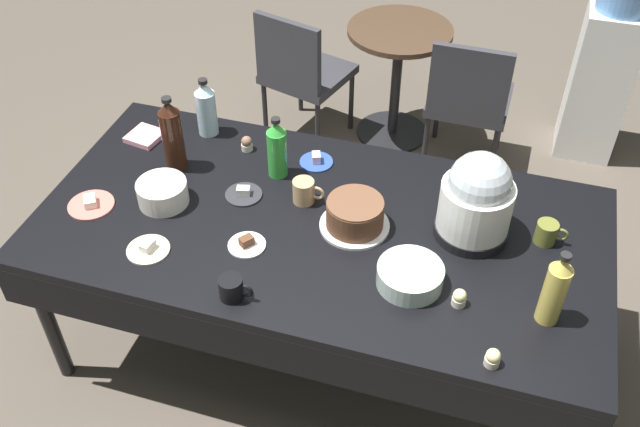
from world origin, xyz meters
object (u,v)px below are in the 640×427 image
coffee_mug_tan (304,191)px  soda_bottle_cola (172,136)px  cupcake_berry (247,144)px  dessert_plate_white (247,244)px  potluck_table (320,235)px  slow_cooker (477,199)px  ceramic_snack_bowl (163,193)px  dessert_plate_charcoal (244,194)px  coffee_mug_olive (547,233)px  water_cooler (606,61)px  soda_bottle_water (206,109)px  dessert_plate_cobalt (316,161)px  cupcake_lemon (493,358)px  soda_bottle_ginger_ale (555,290)px  round_cafe_table (398,63)px  dessert_plate_coral (91,204)px  frosted_layer_cake (355,215)px  coffee_mug_black (232,288)px  maroon_chair_right (469,97)px  soda_bottle_lime_soda (277,149)px  cupcake_vanilla (459,298)px  glass_salad_bowl (410,276)px  dessert_plate_cream (148,249)px  maroon_chair_left (301,70)px

coffee_mug_tan → soda_bottle_cola: bearing=174.5°
cupcake_berry → coffee_mug_tan: (0.34, -0.25, 0.02)m
dessert_plate_white → potluck_table: bearing=41.7°
soda_bottle_cola → slow_cooker: bearing=-2.3°
ceramic_snack_bowl → dessert_plate_charcoal: ceramic_snack_bowl is taller
soda_bottle_cola → coffee_mug_olive: size_ratio=2.82×
ceramic_snack_bowl → water_cooler: 2.63m
soda_bottle_water → dessert_plate_cobalt: bearing=-7.8°
soda_bottle_water → water_cooler: 2.31m
cupcake_lemon → soda_bottle_ginger_ale: size_ratio=0.22×
round_cafe_table → soda_bottle_ginger_ale: bearing=-64.6°
dessert_plate_coral → soda_bottle_ginger_ale: bearing=-1.9°
soda_bottle_ginger_ale → potluck_table: bearing=165.3°
coffee_mug_tan → dessert_plate_charcoal: bearing=-170.9°
round_cafe_table → frosted_layer_cake: bearing=-83.8°
frosted_layer_cake → coffee_mug_black: bearing=-123.6°
cupcake_lemon → coffee_mug_black: (-0.89, 0.02, 0.01)m
maroon_chair_right → coffee_mug_black: bearing=-106.7°
cupcake_lemon → soda_bottle_lime_soda: (-0.97, 0.71, 0.10)m
cupcake_berry → coffee_mug_tan: size_ratio=0.52×
dessert_plate_coral → cupcake_lemon: cupcake_lemon is taller
ceramic_snack_bowl → cupcake_berry: ceramic_snack_bowl is taller
ceramic_snack_bowl → cupcake_vanilla: size_ratio=2.97×
soda_bottle_lime_soda → soda_bottle_ginger_ale: bearing=-22.6°
glass_salad_bowl → dessert_plate_cream: bearing=-172.7°
slow_cooker → cupcake_lemon: slow_cooker is taller
frosted_layer_cake → cupcake_vanilla: size_ratio=4.01×
water_cooler → maroon_chair_right: bearing=-148.0°
glass_salad_bowl → ceramic_snack_bowl: ceramic_snack_bowl is taller
soda_bottle_water → soda_bottle_lime_soda: bearing=-25.5°
cupcake_vanilla → water_cooler: (0.51, 2.17, -0.19)m
coffee_mug_olive → dessert_plate_coral: bearing=-169.5°
ceramic_snack_bowl → coffee_mug_tan: size_ratio=1.54×
soda_bottle_ginger_ale → coffee_mug_black: (-1.05, -0.22, -0.10)m
cupcake_berry → round_cafe_table: (0.39, 1.35, -0.28)m
slow_cooker → maroon_chair_left: bearing=129.6°
water_cooler → potluck_table: bearing=-119.6°
cupcake_vanilla → maroon_chair_right: 1.77m
dessert_plate_cream → cupcake_lemon: 1.29m
cupcake_lemon → maroon_chair_right: size_ratio=0.08×
ceramic_snack_bowl → soda_bottle_ginger_ale: soda_bottle_ginger_ale is taller
frosted_layer_cake → dessert_plate_cobalt: frosted_layer_cake is taller
dessert_plate_charcoal → coffee_mug_tan: size_ratio=1.16×
frosted_layer_cake → ceramic_snack_bowl: frosted_layer_cake is taller
slow_cooker → cupcake_berry: (-1.01, 0.25, -0.14)m
dessert_plate_cobalt → cupcake_vanilla: 0.93m
water_cooler → coffee_mug_tan: bearing=-123.3°
cupcake_lemon → coffee_mug_tan: 1.00m
slow_cooker → coffee_mug_tan: size_ratio=2.80×
cupcake_lemon → maroon_chair_right: maroon_chair_right is taller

